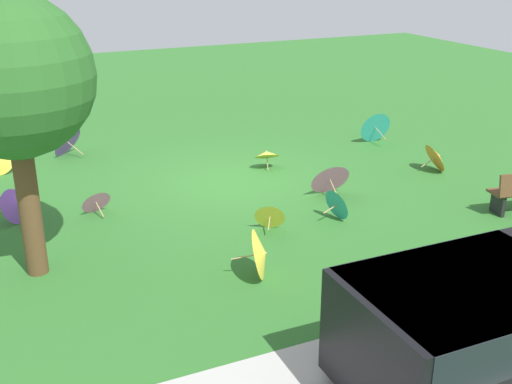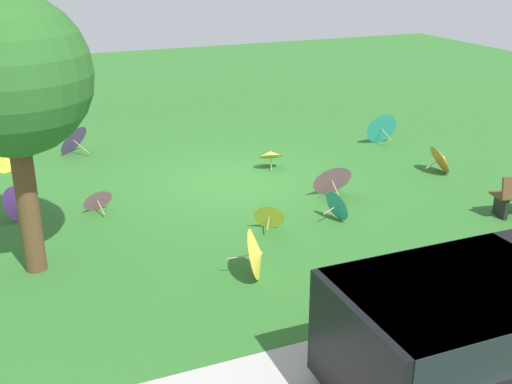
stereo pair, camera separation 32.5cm
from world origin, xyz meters
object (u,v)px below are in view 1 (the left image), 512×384
object	(u,v)px
shade_tree	(11,79)
parasol_yellow_1	(267,154)
parasol_pink_1	(95,200)
parasol_pink_0	(329,177)
parasol_purple_2	(17,206)
parasol_teal_1	(338,204)
parasol_yellow_2	(262,254)
parasol_teal_0	(374,126)
parasol_yellow_0	(270,215)
parasol_purple_1	(65,140)
parasol_orange_0	(437,157)

from	to	relation	value
shade_tree	parasol_yellow_1	bearing A→B (deg)	-151.13
parasol_pink_1	parasol_pink_0	bearing A→B (deg)	167.44
parasol_pink_0	parasol_pink_1	size ratio (longest dim) A/B	1.34
parasol_purple_2	parasol_teal_1	xyz separation A→B (m)	(-5.73, 2.45, -0.03)
shade_tree	parasol_yellow_2	size ratio (longest dim) A/B	5.04
parasol_yellow_1	parasol_teal_0	bearing A→B (deg)	-167.80
parasol_yellow_0	parasol_yellow_2	xyz separation A→B (m)	(0.94, 1.63, 0.14)
parasol_teal_0	shade_tree	bearing A→B (deg)	22.84
parasol_teal_0	parasol_yellow_0	size ratio (longest dim) A/B	1.36
parasol_teal_1	shade_tree	bearing A→B (deg)	-1.97
parasol_yellow_0	parasol_yellow_2	distance (m)	1.88
parasol_teal_0	parasol_pink_1	xyz separation A→B (m)	(7.93, 1.85, -0.16)
parasol_yellow_1	parasol_yellow_2	bearing A→B (deg)	63.57
parasol_yellow_0	parasol_yellow_2	bearing A→B (deg)	60.11
parasol_teal_0	parasol_yellow_2	xyz separation A→B (m)	(6.01, 5.62, -0.02)
parasol_purple_1	parasol_teal_1	distance (m)	7.61
parasol_teal_0	parasol_teal_1	size ratio (longest dim) A/B	1.35
parasol_purple_2	parasol_pink_0	bearing A→B (deg)	168.62
parasol_yellow_1	parasol_purple_1	distance (m)	5.20
shade_tree	parasol_yellow_0	bearing A→B (deg)	179.02
parasol_pink_0	parasol_purple_2	xyz separation A→B (m)	(6.22, -1.25, -0.06)
parasol_yellow_0	parasol_teal_1	bearing A→B (deg)	175.11
parasol_teal_0	parasol_purple_1	xyz separation A→B (m)	(7.84, -2.24, -0.02)
parasol_orange_0	parasol_yellow_2	xyz separation A→B (m)	(6.00, 2.98, 0.07)
parasol_orange_0	parasol_yellow_2	bearing A→B (deg)	26.41
parasol_yellow_2	parasol_yellow_1	bearing A→B (deg)	-116.43
parasol_orange_0	parasol_purple_2	world-z (taller)	parasol_orange_0
parasol_yellow_1	parasol_purple_2	distance (m)	5.83
parasol_teal_0	parasol_teal_1	distance (m)	5.50
parasol_purple_2	parasol_pink_1	world-z (taller)	parasol_purple_2
parasol_purple_1	parasol_teal_1	xyz separation A→B (m)	(-4.19, 6.35, -0.11)
parasol_yellow_1	parasol_teal_1	size ratio (longest dim) A/B	1.05
shade_tree	parasol_pink_1	world-z (taller)	shade_tree
parasol_yellow_0	parasol_pink_1	size ratio (longest dim) A/B	0.99
parasol_teal_0	parasol_purple_1	distance (m)	8.16
parasol_teal_0	parasol_pink_0	world-z (taller)	parasol_teal_0
parasol_teal_0	parasol_purple_2	size ratio (longest dim) A/B	1.17
shade_tree	parasol_pink_0	bearing A→B (deg)	-170.73
parasol_orange_0	parasol_yellow_0	bearing A→B (deg)	14.93
shade_tree	parasol_yellow_0	size ratio (longest dim) A/B	6.67
shade_tree	parasol_teal_1	distance (m)	6.34
parasol_pink_0	parasol_pink_1	world-z (taller)	parasol_pink_0
parasol_purple_2	parasol_purple_1	bearing A→B (deg)	-111.41
shade_tree	parasol_pink_1	size ratio (longest dim) A/B	6.57
parasol_purple_1	parasol_purple_2	distance (m)	4.19
parasol_teal_0	parasol_purple_1	size ratio (longest dim) A/B	0.85
parasol_teal_1	parasol_yellow_1	bearing A→B (deg)	-90.70
parasol_yellow_2	parasol_purple_2	distance (m)	5.19
shade_tree	parasol_purple_2	distance (m)	3.63
parasol_orange_0	parasol_teal_1	bearing A→B (deg)	22.04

